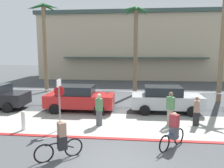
{
  "coord_description": "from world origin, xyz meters",
  "views": [
    {
      "loc": [
        0.86,
        -7.46,
        3.97
      ],
      "look_at": [
        -0.55,
        6.0,
        1.93
      ],
      "focal_mm": 36.17,
      "sensor_mm": 36.0,
      "label": 1
    }
  ],
  "objects_px": {
    "cyclist_blue_0": "(173,131)",
    "pedestrian_0": "(99,111)",
    "pedestrian_2": "(196,113)",
    "stop_sign_bike_lane": "(59,97)",
    "bollard_1": "(23,120)",
    "car_silver_2": "(166,99)",
    "car_red_1": "(79,98)",
    "palm_tree_1": "(136,30)",
    "palm_tree_2": "(224,17)",
    "cyclist_black_1": "(61,141)",
    "palm_tree_0": "(44,27)",
    "pedestrian_1": "(170,110)"
  },
  "relations": [
    {
      "from": "palm_tree_0",
      "to": "pedestrian_2",
      "type": "xyz_separation_m",
      "value": [
        11.75,
        -8.82,
        -5.33
      ]
    },
    {
      "from": "palm_tree_1",
      "to": "pedestrian_2",
      "type": "height_order",
      "value": "palm_tree_1"
    },
    {
      "from": "palm_tree_0",
      "to": "bollard_1",
      "type": "bearing_deg",
      "value": -73.88
    },
    {
      "from": "cyclist_black_1",
      "to": "pedestrian_0",
      "type": "bearing_deg",
      "value": 77.91
    },
    {
      "from": "palm_tree_2",
      "to": "pedestrian_2",
      "type": "distance_m",
      "value": 8.92
    },
    {
      "from": "cyclist_black_1",
      "to": "pedestrian_0",
      "type": "distance_m",
      "value": 3.85
    },
    {
      "from": "car_red_1",
      "to": "palm_tree_2",
      "type": "bearing_deg",
      "value": 21.03
    },
    {
      "from": "stop_sign_bike_lane",
      "to": "car_red_1",
      "type": "bearing_deg",
      "value": 88.63
    },
    {
      "from": "bollard_1",
      "to": "pedestrian_2",
      "type": "height_order",
      "value": "pedestrian_2"
    },
    {
      "from": "palm_tree_0",
      "to": "cyclist_blue_0",
      "type": "relative_size",
      "value": 5.5
    },
    {
      "from": "palm_tree_1",
      "to": "car_silver_2",
      "type": "xyz_separation_m",
      "value": [
        2.0,
        -5.63,
        -4.86
      ]
    },
    {
      "from": "car_silver_2",
      "to": "pedestrian_0",
      "type": "distance_m",
      "value": 4.87
    },
    {
      "from": "car_red_1",
      "to": "cyclist_blue_0",
      "type": "height_order",
      "value": "car_red_1"
    },
    {
      "from": "car_red_1",
      "to": "cyclist_black_1",
      "type": "relative_size",
      "value": 2.86
    },
    {
      "from": "car_red_1",
      "to": "palm_tree_1",
      "type": "bearing_deg",
      "value": 58.82
    },
    {
      "from": "palm_tree_0",
      "to": "pedestrian_1",
      "type": "bearing_deg",
      "value": -40.48
    },
    {
      "from": "palm_tree_1",
      "to": "cyclist_blue_0",
      "type": "xyz_separation_m",
      "value": [
        1.63,
        -10.98,
        -5.03
      ]
    },
    {
      "from": "bollard_1",
      "to": "stop_sign_bike_lane",
      "type": "bearing_deg",
      "value": 8.02
    },
    {
      "from": "cyclist_blue_0",
      "to": "cyclist_black_1",
      "type": "height_order",
      "value": "same"
    },
    {
      "from": "palm_tree_0",
      "to": "cyclist_black_1",
      "type": "bearing_deg",
      "value": -65.96
    },
    {
      "from": "bollard_1",
      "to": "car_silver_2",
      "type": "distance_m",
      "value": 8.52
    },
    {
      "from": "car_silver_2",
      "to": "palm_tree_2",
      "type": "bearing_deg",
      "value": 38.55
    },
    {
      "from": "palm_tree_2",
      "to": "pedestrian_1",
      "type": "bearing_deg",
      "value": -126.73
    },
    {
      "from": "pedestrian_0",
      "to": "pedestrian_1",
      "type": "relative_size",
      "value": 0.96
    },
    {
      "from": "palm_tree_2",
      "to": "car_silver_2",
      "type": "distance_m",
      "value": 7.97
    },
    {
      "from": "palm_tree_2",
      "to": "car_red_1",
      "type": "bearing_deg",
      "value": -158.97
    },
    {
      "from": "palm_tree_1",
      "to": "car_red_1",
      "type": "bearing_deg",
      "value": -121.18
    },
    {
      "from": "bollard_1",
      "to": "pedestrian_0",
      "type": "distance_m",
      "value": 3.81
    },
    {
      "from": "palm_tree_2",
      "to": "cyclist_black_1",
      "type": "distance_m",
      "value": 14.93
    },
    {
      "from": "car_silver_2",
      "to": "cyclist_black_1",
      "type": "height_order",
      "value": "car_silver_2"
    },
    {
      "from": "palm_tree_2",
      "to": "stop_sign_bike_lane",
      "type": "bearing_deg",
      "value": -143.9
    },
    {
      "from": "stop_sign_bike_lane",
      "to": "pedestrian_1",
      "type": "distance_m",
      "value": 5.79
    },
    {
      "from": "car_silver_2",
      "to": "pedestrian_2",
      "type": "distance_m",
      "value": 2.81
    },
    {
      "from": "palm_tree_1",
      "to": "palm_tree_2",
      "type": "bearing_deg",
      "value": -17.64
    },
    {
      "from": "car_red_1",
      "to": "pedestrian_2",
      "type": "distance_m",
      "value": 7.21
    },
    {
      "from": "palm_tree_1",
      "to": "cyclist_black_1",
      "type": "xyz_separation_m",
      "value": [
        -2.63,
        -12.41,
        -5.03
      ]
    },
    {
      "from": "stop_sign_bike_lane",
      "to": "cyclist_blue_0",
      "type": "distance_m",
      "value": 5.6
    },
    {
      "from": "pedestrian_2",
      "to": "stop_sign_bike_lane",
      "type": "bearing_deg",
      "value": -169.14
    },
    {
      "from": "car_red_1",
      "to": "pedestrian_1",
      "type": "xyz_separation_m",
      "value": [
        5.5,
        -2.25,
        -0.03
      ]
    },
    {
      "from": "cyclist_black_1",
      "to": "palm_tree_2",
      "type": "bearing_deg",
      "value": 48.64
    },
    {
      "from": "cyclist_black_1",
      "to": "pedestrian_2",
      "type": "relative_size",
      "value": 0.97
    },
    {
      "from": "pedestrian_0",
      "to": "pedestrian_1",
      "type": "xyz_separation_m",
      "value": [
        3.74,
        0.47,
        0.04
      ]
    },
    {
      "from": "cyclist_black_1",
      "to": "pedestrian_2",
      "type": "height_order",
      "value": "pedestrian_2"
    },
    {
      "from": "car_silver_2",
      "to": "pedestrian_0",
      "type": "relative_size",
      "value": 2.54
    },
    {
      "from": "palm_tree_0",
      "to": "palm_tree_1",
      "type": "distance_m",
      "value": 8.51
    },
    {
      "from": "cyclist_blue_0",
      "to": "pedestrian_0",
      "type": "bearing_deg",
      "value": 145.99
    },
    {
      "from": "car_silver_2",
      "to": "cyclist_black_1",
      "type": "distance_m",
      "value": 8.21
    },
    {
      "from": "palm_tree_0",
      "to": "car_silver_2",
      "type": "height_order",
      "value": "palm_tree_0"
    },
    {
      "from": "cyclist_blue_0",
      "to": "palm_tree_1",
      "type": "bearing_deg",
      "value": 98.44
    },
    {
      "from": "bollard_1",
      "to": "pedestrian_2",
      "type": "distance_m",
      "value": 8.89
    }
  ]
}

